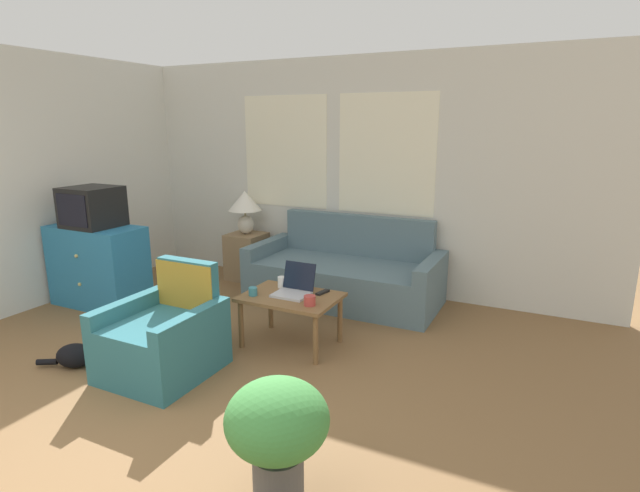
# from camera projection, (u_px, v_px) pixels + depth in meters

# --- Properties ---
(wall_back) EXTENTS (6.05, 0.06, 2.60)m
(wall_back) POSITION_uv_depth(u_px,v_px,m) (340.00, 175.00, 5.72)
(wall_back) COLOR silver
(wall_back) RESTS_ON ground_plane
(wall_left) EXTENTS (0.05, 5.15, 2.60)m
(wall_left) POSITION_uv_depth(u_px,v_px,m) (21.00, 183.00, 4.98)
(wall_left) COLOR silver
(wall_left) RESTS_ON ground_plane
(couch) EXTENTS (2.03, 0.92, 0.88)m
(couch) POSITION_uv_depth(u_px,v_px,m) (346.00, 276.00, 5.43)
(couch) COLOR slate
(couch) RESTS_ON ground_plane
(armchair) EXTENTS (0.74, 0.79, 0.82)m
(armchair) POSITION_uv_depth(u_px,v_px,m) (166.00, 339.00, 3.85)
(armchair) COLOR #2D6B75
(armchair) RESTS_ON ground_plane
(tv_dresser) EXTENTS (1.01, 0.51, 0.85)m
(tv_dresser) POSITION_uv_depth(u_px,v_px,m) (99.00, 266.00, 5.23)
(tv_dresser) COLOR teal
(tv_dresser) RESTS_ON ground_plane
(television) EXTENTS (0.50, 0.48, 0.41)m
(television) POSITION_uv_depth(u_px,v_px,m) (92.00, 207.00, 5.08)
(television) COLOR black
(television) RESTS_ON tv_dresser
(side_table) EXTENTS (0.42, 0.42, 0.57)m
(side_table) POSITION_uv_depth(u_px,v_px,m) (247.00, 256.00, 6.16)
(side_table) COLOR #937551
(side_table) RESTS_ON ground_plane
(table_lamp) EXTENTS (0.40, 0.40, 0.53)m
(table_lamp) POSITION_uv_depth(u_px,v_px,m) (245.00, 205.00, 6.01)
(table_lamp) COLOR beige
(table_lamp) RESTS_ON side_table
(coffee_table) EXTENTS (0.81, 0.58, 0.45)m
(coffee_table) POSITION_uv_depth(u_px,v_px,m) (291.00, 302.00, 4.27)
(coffee_table) COLOR brown
(coffee_table) RESTS_ON ground_plane
(laptop) EXTENTS (0.30, 0.31, 0.25)m
(laptop) POSITION_uv_depth(u_px,v_px,m) (294.00, 287.00, 4.28)
(laptop) COLOR #B7B7BC
(laptop) RESTS_ON coffee_table
(cup_navy) EXTENTS (0.07, 0.07, 0.10)m
(cup_navy) POSITION_uv_depth(u_px,v_px,m) (282.00, 282.00, 4.45)
(cup_navy) COLOR white
(cup_navy) RESTS_ON coffee_table
(cup_yellow) EXTENTS (0.10, 0.10, 0.08)m
(cup_yellow) POSITION_uv_depth(u_px,v_px,m) (310.00, 301.00, 4.02)
(cup_yellow) COLOR #B23D38
(cup_yellow) RESTS_ON coffee_table
(cup_white) EXTENTS (0.07, 0.07, 0.07)m
(cup_white) POSITION_uv_depth(u_px,v_px,m) (253.00, 291.00, 4.25)
(cup_white) COLOR teal
(cup_white) RESTS_ON coffee_table
(tv_remote) EXTENTS (0.08, 0.16, 0.02)m
(tv_remote) POSITION_uv_depth(u_px,v_px,m) (323.00, 292.00, 4.30)
(tv_remote) COLOR black
(tv_remote) RESTS_ON coffee_table
(potted_plant) EXTENTS (0.52, 0.52, 0.66)m
(potted_plant) POSITION_uv_depth(u_px,v_px,m) (277.00, 428.00, 2.46)
(potted_plant) COLOR #4C4C4C
(potted_plant) RESTS_ON ground_plane
(cat_black) EXTENTS (0.49, 0.33, 0.22)m
(cat_black) POSITION_uv_depth(u_px,v_px,m) (79.00, 354.00, 3.94)
(cat_black) COLOR black
(cat_black) RESTS_ON ground_plane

